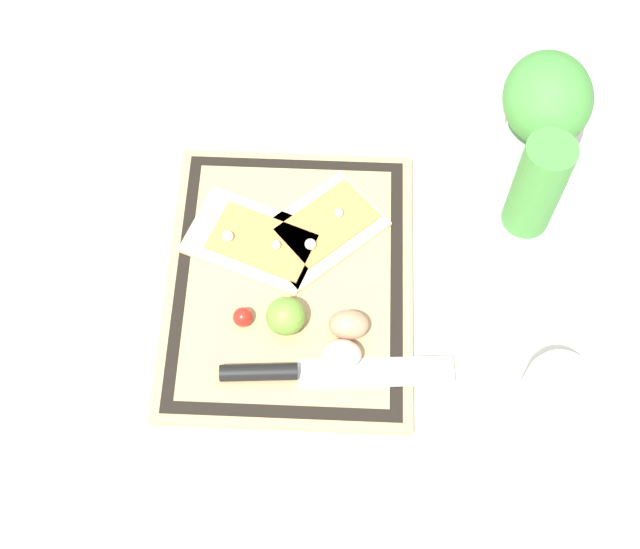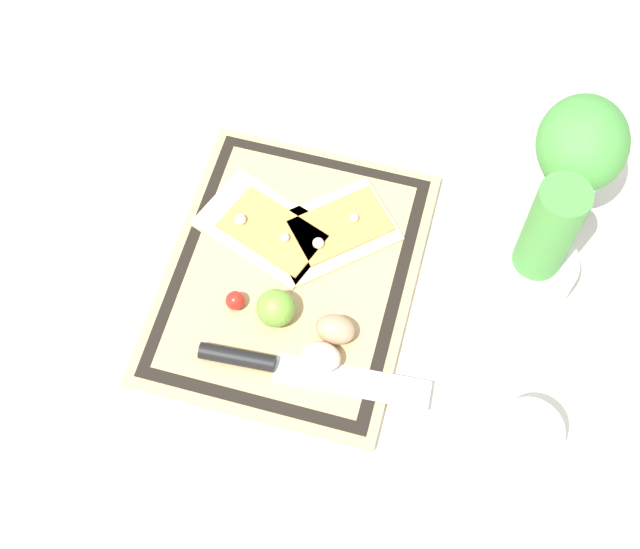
{
  "view_description": "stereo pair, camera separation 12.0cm",
  "coord_description": "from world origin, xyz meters",
  "px_view_note": "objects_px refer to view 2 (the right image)",
  "views": [
    {
      "loc": [
        0.54,
        0.06,
        1.11
      ],
      "look_at": [
        0.0,
        0.04,
        0.03
      ],
      "focal_mm": 50.0,
      "sensor_mm": 36.0,
      "label": 1
    },
    {
      "loc": [
        0.52,
        0.18,
        1.11
      ],
      "look_at": [
        0.0,
        0.04,
        0.03
      ],
      "focal_mm": 50.0,
      "sensor_mm": 36.0,
      "label": 2
    }
  ],
  "objects_px": {
    "herb_glass": "(576,156)",
    "sauce_jar": "(522,442)",
    "knife": "(275,365)",
    "herb_pot": "(538,254)",
    "pizza_slice_near": "(266,229)",
    "egg_brown": "(335,329)",
    "egg_pink": "(321,357)",
    "pizza_slice_far": "(334,230)",
    "cherry_tomato_red": "(235,301)",
    "lime": "(274,308)"
  },
  "relations": [
    {
      "from": "herb_glass",
      "to": "sauce_jar",
      "type": "bearing_deg",
      "value": 1.01
    },
    {
      "from": "knife",
      "to": "herb_pot",
      "type": "relative_size",
      "value": 1.33
    },
    {
      "from": "pizza_slice_near",
      "to": "egg_brown",
      "type": "bearing_deg",
      "value": 45.96
    },
    {
      "from": "herb_pot",
      "to": "herb_glass",
      "type": "bearing_deg",
      "value": 171.41
    },
    {
      "from": "egg_pink",
      "to": "pizza_slice_far",
      "type": "bearing_deg",
      "value": -170.47
    },
    {
      "from": "knife",
      "to": "egg_pink",
      "type": "relative_size",
      "value": 5.77
    },
    {
      "from": "egg_pink",
      "to": "herb_glass",
      "type": "distance_m",
      "value": 0.43
    },
    {
      "from": "egg_brown",
      "to": "herb_pot",
      "type": "bearing_deg",
      "value": 123.48
    },
    {
      "from": "egg_brown",
      "to": "cherry_tomato_red",
      "type": "distance_m",
      "value": 0.14
    },
    {
      "from": "egg_brown",
      "to": "lime",
      "type": "relative_size",
      "value": 1.02
    },
    {
      "from": "pizza_slice_near",
      "to": "herb_glass",
      "type": "xyz_separation_m",
      "value": [
        -0.16,
        0.39,
        0.1
      ]
    },
    {
      "from": "lime",
      "to": "sauce_jar",
      "type": "xyz_separation_m",
      "value": [
        0.09,
        0.34,
        -0.0
      ]
    },
    {
      "from": "knife",
      "to": "cherry_tomato_red",
      "type": "relative_size",
      "value": 11.65
    },
    {
      "from": "egg_pink",
      "to": "herb_glass",
      "type": "bearing_deg",
      "value": 141.36
    },
    {
      "from": "pizza_slice_far",
      "to": "sauce_jar",
      "type": "distance_m",
      "value": 0.38
    },
    {
      "from": "herb_pot",
      "to": "cherry_tomato_red",
      "type": "bearing_deg",
      "value": -68.62
    },
    {
      "from": "herb_pot",
      "to": "sauce_jar",
      "type": "height_order",
      "value": "herb_pot"
    },
    {
      "from": "pizza_slice_near",
      "to": "herb_glass",
      "type": "distance_m",
      "value": 0.43
    },
    {
      "from": "egg_brown",
      "to": "lime",
      "type": "distance_m",
      "value": 0.09
    },
    {
      "from": "lime",
      "to": "herb_pot",
      "type": "relative_size",
      "value": 0.23
    },
    {
      "from": "egg_pink",
      "to": "sauce_jar",
      "type": "bearing_deg",
      "value": 80.59
    },
    {
      "from": "cherry_tomato_red",
      "to": "sauce_jar",
      "type": "height_order",
      "value": "sauce_jar"
    },
    {
      "from": "egg_pink",
      "to": "lime",
      "type": "height_order",
      "value": "lime"
    },
    {
      "from": "knife",
      "to": "sauce_jar",
      "type": "bearing_deg",
      "value": 86.11
    },
    {
      "from": "cherry_tomato_red",
      "to": "sauce_jar",
      "type": "relative_size",
      "value": 0.29
    },
    {
      "from": "pizza_slice_far",
      "to": "herb_glass",
      "type": "distance_m",
      "value": 0.34
    },
    {
      "from": "knife",
      "to": "sauce_jar",
      "type": "distance_m",
      "value": 0.32
    },
    {
      "from": "pizza_slice_near",
      "to": "pizza_slice_far",
      "type": "bearing_deg",
      "value": 103.79
    },
    {
      "from": "lime",
      "to": "cherry_tomato_red",
      "type": "distance_m",
      "value": 0.06
    },
    {
      "from": "pizza_slice_near",
      "to": "lime",
      "type": "distance_m",
      "value": 0.13
    },
    {
      "from": "herb_pot",
      "to": "pizza_slice_far",
      "type": "bearing_deg",
      "value": -89.42
    },
    {
      "from": "cherry_tomato_red",
      "to": "herb_pot",
      "type": "distance_m",
      "value": 0.4
    },
    {
      "from": "sauce_jar",
      "to": "herb_glass",
      "type": "relative_size",
      "value": 0.42
    },
    {
      "from": "egg_pink",
      "to": "lime",
      "type": "distance_m",
      "value": 0.09
    },
    {
      "from": "pizza_slice_near",
      "to": "egg_brown",
      "type": "xyz_separation_m",
      "value": [
        0.13,
        0.13,
        0.01
      ]
    },
    {
      "from": "egg_brown",
      "to": "lime",
      "type": "xyz_separation_m",
      "value": [
        -0.01,
        -0.08,
        0.01
      ]
    },
    {
      "from": "egg_brown",
      "to": "egg_pink",
      "type": "xyz_separation_m",
      "value": [
        0.04,
        -0.01,
        0.0
      ]
    },
    {
      "from": "egg_brown",
      "to": "herb_pot",
      "type": "relative_size",
      "value": 0.23
    },
    {
      "from": "herb_glass",
      "to": "knife",
      "type": "bearing_deg",
      "value": -42.11
    },
    {
      "from": "cherry_tomato_red",
      "to": "herb_glass",
      "type": "xyz_separation_m",
      "value": [
        -0.28,
        0.39,
        0.1
      ]
    },
    {
      "from": "pizza_slice_far",
      "to": "cherry_tomato_red",
      "type": "xyz_separation_m",
      "value": [
        0.14,
        -0.1,
        0.01
      ]
    },
    {
      "from": "cherry_tomato_red",
      "to": "herb_glass",
      "type": "height_order",
      "value": "herb_glass"
    },
    {
      "from": "pizza_slice_near",
      "to": "egg_brown",
      "type": "distance_m",
      "value": 0.19
    },
    {
      "from": "sauce_jar",
      "to": "pizza_slice_far",
      "type": "bearing_deg",
      "value": -128.34
    },
    {
      "from": "pizza_slice_near",
      "to": "pizza_slice_far",
      "type": "distance_m",
      "value": 0.1
    },
    {
      "from": "egg_brown",
      "to": "cherry_tomato_red",
      "type": "xyz_separation_m",
      "value": [
        -0.01,
        -0.14,
        -0.01
      ]
    },
    {
      "from": "sauce_jar",
      "to": "cherry_tomato_red",
      "type": "bearing_deg",
      "value": -103.28
    },
    {
      "from": "cherry_tomato_red",
      "to": "sauce_jar",
      "type": "distance_m",
      "value": 0.41
    },
    {
      "from": "knife",
      "to": "herb_pot",
      "type": "distance_m",
      "value": 0.37
    },
    {
      "from": "pizza_slice_far",
      "to": "lime",
      "type": "bearing_deg",
      "value": -16.79
    }
  ]
}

